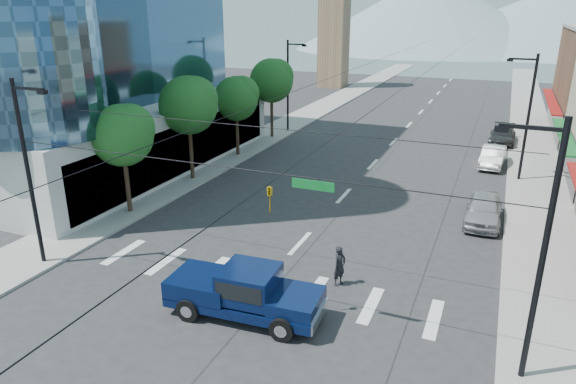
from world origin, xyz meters
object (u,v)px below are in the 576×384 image
at_px(pickup_truck, 244,291).
at_px(parked_car_mid, 493,157).
at_px(parked_car_near, 484,209).
at_px(parked_car_far, 503,136).
at_px(pedestrian, 340,266).

distance_m(pickup_truck, parked_car_mid, 27.69).
height_order(pickup_truck, parked_car_mid, pickup_truck).
distance_m(parked_car_near, parked_car_mid, 12.39).
distance_m(parked_car_near, parked_car_far, 20.34).
height_order(pickup_truck, parked_car_far, pickup_truck).
relative_size(pedestrian, parked_car_near, 0.38).
distance_m(pedestrian, parked_car_far, 31.05).
relative_size(pickup_truck, parked_car_mid, 1.36).
relative_size(parked_car_near, parked_car_mid, 1.04).
relative_size(parked_car_near, parked_car_far, 0.92).
bearing_deg(parked_car_mid, parked_car_near, -86.77).
bearing_deg(pickup_truck, parked_car_near, 55.48).
xyz_separation_m(parked_car_near, parked_car_far, (0.60, 20.33, -0.06)).
xyz_separation_m(pedestrian, parked_car_near, (5.59, 10.10, -0.09)).
distance_m(pickup_truck, parked_car_near, 16.32).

